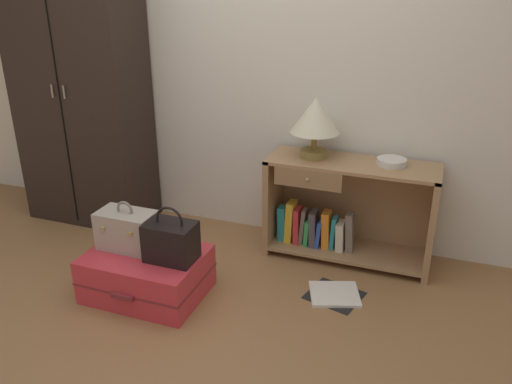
% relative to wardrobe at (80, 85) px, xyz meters
% --- Properties ---
extents(ground_plane, '(9.00, 9.00, 0.00)m').
position_rel_wardrobe_xyz_m(ground_plane, '(1.29, -1.20, -1.04)').
color(ground_plane, olive).
extents(back_wall, '(6.40, 0.10, 2.60)m').
position_rel_wardrobe_xyz_m(back_wall, '(1.29, 0.30, 0.26)').
color(back_wall, silver).
rests_on(back_wall, ground_plane).
extents(wardrobe, '(0.93, 0.47, 2.07)m').
position_rel_wardrobe_xyz_m(wardrobe, '(0.00, 0.00, 0.00)').
color(wardrobe, black).
rests_on(wardrobe, ground_plane).
extents(bookshelf, '(1.09, 0.39, 0.68)m').
position_rel_wardrobe_xyz_m(bookshelf, '(1.96, 0.04, -0.71)').
color(bookshelf, '#A37A51').
rests_on(bookshelf, ground_plane).
extents(table_lamp, '(0.32, 0.32, 0.39)m').
position_rel_wardrobe_xyz_m(table_lamp, '(1.75, 0.04, -0.09)').
color(table_lamp, olive).
rests_on(table_lamp, bookshelf).
extents(bowl, '(0.18, 0.18, 0.04)m').
position_rel_wardrobe_xyz_m(bowl, '(2.24, 0.06, -0.33)').
color(bowl, silver).
rests_on(bowl, bookshelf).
extents(suitcase_large, '(0.68, 0.52, 0.27)m').
position_rel_wardrobe_xyz_m(suitcase_large, '(0.98, -0.83, -0.90)').
color(suitcase_large, '#D1333D').
rests_on(suitcase_large, ground_plane).
extents(train_case, '(0.34, 0.21, 0.30)m').
position_rel_wardrobe_xyz_m(train_case, '(0.84, -0.79, -0.65)').
color(train_case, '#A89E8E').
rests_on(train_case, suitcase_large).
extents(handbag, '(0.28, 0.19, 0.33)m').
position_rel_wardrobe_xyz_m(handbag, '(1.16, -0.83, -0.65)').
color(handbag, black).
rests_on(handbag, suitcase_large).
extents(bottle, '(0.06, 0.06, 0.18)m').
position_rel_wardrobe_xyz_m(bottle, '(0.54, -0.81, -0.96)').
color(bottle, white).
rests_on(bottle, ground_plane).
extents(open_book_on_floor, '(0.37, 0.34, 0.02)m').
position_rel_wardrobe_xyz_m(open_book_on_floor, '(2.04, -0.47, -1.03)').
color(open_book_on_floor, white).
rests_on(open_book_on_floor, ground_plane).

